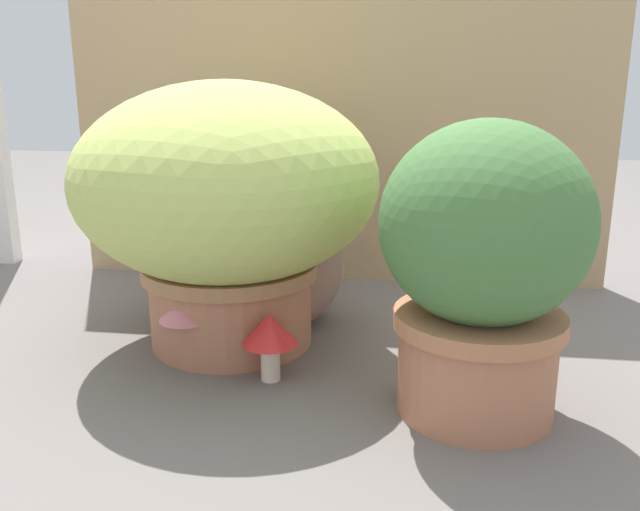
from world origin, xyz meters
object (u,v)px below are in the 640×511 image
(cat, at_px, (293,265))
(mushroom_ornament_pink, at_px, (186,314))
(grass_planter, at_px, (228,198))
(leafy_planter, at_px, (483,261))
(mushroom_ornament_red, at_px, (270,333))

(cat, xyz_separation_m, mushroom_ornament_pink, (-0.14, -0.21, -0.03))
(grass_planter, xyz_separation_m, leafy_planter, (0.42, -0.20, -0.04))
(leafy_planter, xyz_separation_m, mushroom_ornament_pink, (-0.46, 0.09, -0.13))
(mushroom_ornament_red, bearing_deg, cat, 91.47)
(leafy_planter, distance_m, cat, 0.45)
(mushroom_ornament_pink, bearing_deg, mushroom_ornament_red, -12.87)
(grass_planter, xyz_separation_m, mushroom_ornament_red, (0.10, -0.15, -0.19))
(leafy_planter, relative_size, mushroom_ornament_pink, 3.35)
(grass_planter, height_order, mushroom_ornament_pink, grass_planter)
(grass_planter, relative_size, leafy_planter, 1.25)
(mushroom_ornament_red, bearing_deg, leafy_planter, -10.37)
(grass_planter, distance_m, cat, 0.20)
(mushroom_ornament_pink, bearing_deg, leafy_planter, -11.17)
(cat, xyz_separation_m, mushroom_ornament_red, (0.01, -0.24, -0.04))
(leafy_planter, relative_size, mushroom_ornament_red, 3.77)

